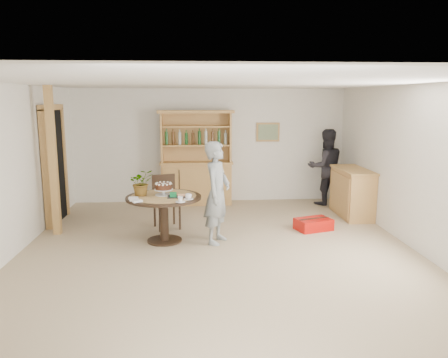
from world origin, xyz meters
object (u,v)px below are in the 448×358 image
at_px(sideboard, 352,192).
at_px(teen_boy, 217,193).
at_px(red_suitcase, 313,224).
at_px(dining_chair, 165,198).
at_px(hutch, 197,173).
at_px(adult_person, 326,167).
at_px(dining_table, 164,205).

height_order(sideboard, teen_boy, teen_boy).
bearing_deg(red_suitcase, dining_chair, 154.46).
height_order(hutch, dining_chair, hutch).
bearing_deg(sideboard, teen_boy, -152.31).
bearing_deg(adult_person, hutch, -12.17).
xyz_separation_m(sideboard, dining_chair, (-3.61, -0.51, 0.06)).
height_order(sideboard, red_suitcase, sideboard).
bearing_deg(red_suitcase, teen_boy, -179.67).
bearing_deg(hutch, red_suitcase, -46.09).
height_order(hutch, red_suitcase, hutch).
distance_m(hutch, dining_table, 2.63).
distance_m(hutch, red_suitcase, 3.00).
distance_m(hutch, teen_boy, 2.70).
bearing_deg(hutch, sideboard, -22.21).
relative_size(hutch, red_suitcase, 2.94).
relative_size(teen_boy, red_suitcase, 2.35).
relative_size(hutch, dining_chair, 2.16).
height_order(hutch, teen_boy, hutch).
relative_size(hutch, dining_table, 1.70).
bearing_deg(dining_table, sideboard, 20.43).
xyz_separation_m(dining_table, red_suitcase, (2.58, 0.46, -0.50)).
xyz_separation_m(hutch, dining_table, (-0.54, -2.58, -0.08)).
xyz_separation_m(sideboard, dining_table, (-3.58, -1.34, 0.13)).
relative_size(dining_table, teen_boy, 0.74).
bearing_deg(dining_table, hutch, 78.06).
distance_m(adult_person, red_suitcase, 2.15).
xyz_separation_m(teen_boy, adult_person, (2.49, 2.44, 0.01)).
bearing_deg(sideboard, dining_chair, -171.96).
bearing_deg(teen_boy, dining_table, 106.63).
bearing_deg(sideboard, dining_table, -159.57).
bearing_deg(hutch, dining_chair, -108.04).
bearing_deg(teen_boy, adult_person, -22.35).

